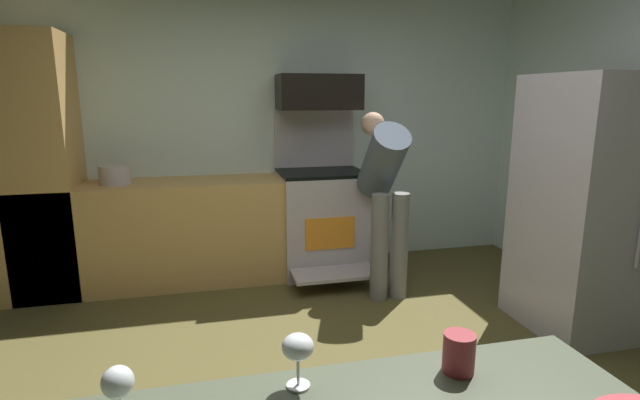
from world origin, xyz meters
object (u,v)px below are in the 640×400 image
(mug_tea, at_px, (459,353))
(stock_pot, at_px, (115,175))
(microwave, at_px, (319,92))
(wine_glass_far, at_px, (118,386))
(wine_glass_mid, at_px, (298,349))
(person_cook, at_px, (384,188))
(refrigerator, at_px, (598,205))
(oven_range, at_px, (321,218))

(mug_tea, bearing_deg, stock_pot, 113.15)
(microwave, height_order, wine_glass_far, microwave)
(microwave, distance_m, stock_pot, 1.88)
(wine_glass_far, bearing_deg, microwave, 69.77)
(wine_glass_mid, relative_size, mug_tea, 1.34)
(wine_glass_far, relative_size, mug_tea, 1.52)
(person_cook, bearing_deg, mug_tea, -106.75)
(refrigerator, height_order, wine_glass_mid, refrigerator)
(stock_pot, bearing_deg, person_cook, -16.27)
(wine_glass_mid, xyz_separation_m, stock_pot, (-0.94, 3.16, -0.03))
(refrigerator, distance_m, person_cook, 1.52)
(oven_range, distance_m, person_cook, 0.81)
(mug_tea, height_order, stock_pot, stock_pot)
(mug_tea, bearing_deg, wine_glass_mid, 175.84)
(wine_glass_far, xyz_separation_m, stock_pot, (-0.53, 3.24, -0.04))
(person_cook, height_order, wine_glass_mid, person_cook)
(microwave, relative_size, person_cook, 0.50)
(stock_pot, bearing_deg, mug_tea, -66.85)
(oven_range, distance_m, mug_tea, 3.23)
(stock_pot, bearing_deg, oven_range, -0.44)
(oven_range, height_order, microwave, microwave)
(oven_range, xyz_separation_m, person_cook, (0.38, -0.61, 0.38))
(refrigerator, xyz_separation_m, wine_glass_mid, (-2.41, -1.62, 0.12))
(stock_pot, bearing_deg, refrigerator, -24.65)
(person_cook, bearing_deg, microwave, 118.32)
(mug_tea, xyz_separation_m, stock_pot, (-1.36, 3.19, 0.03))
(refrigerator, distance_m, stock_pot, 3.69)
(oven_range, xyz_separation_m, wine_glass_mid, (-0.82, -3.15, 0.50))
(oven_range, bearing_deg, wine_glass_far, -110.77)
(microwave, relative_size, wine_glass_far, 4.54)
(oven_range, relative_size, mug_tea, 13.92)
(refrigerator, bearing_deg, microwave, 134.56)
(oven_range, distance_m, microwave, 1.15)
(refrigerator, distance_m, wine_glass_far, 3.30)
(microwave, relative_size, stock_pot, 2.90)
(oven_range, bearing_deg, person_cook, -58.14)
(person_cook, bearing_deg, stock_pot, 163.73)
(person_cook, relative_size, wine_glass_mid, 10.32)
(person_cook, xyz_separation_m, wine_glass_far, (-1.60, -2.62, 0.13))
(oven_range, bearing_deg, refrigerator, -43.74)
(refrigerator, distance_m, wine_glass_mid, 2.91)
(oven_range, xyz_separation_m, refrigerator, (1.59, -1.52, 0.37))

